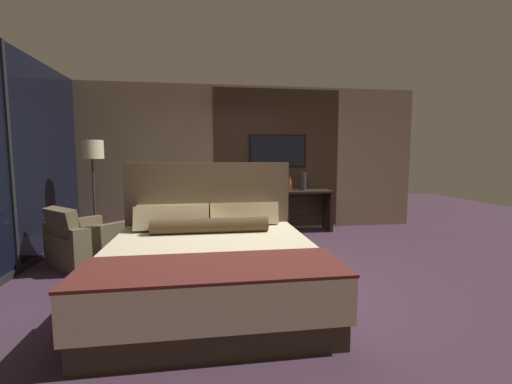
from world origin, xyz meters
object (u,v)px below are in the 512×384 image
at_px(tv, 278,151).
at_px(book, 260,190).
at_px(bed, 211,264).
at_px(armchair_by_window, 86,244).
at_px(floor_lamp, 92,158).
at_px(desk_chair, 267,209).
at_px(vase_tall, 303,181).
at_px(vase_short, 290,183).
at_px(desk, 279,203).

distance_m(tv, book, 0.87).
xyz_separation_m(bed, armchair_by_window, (-1.63, 1.34, -0.08)).
distance_m(tv, floor_lamp, 3.30).
bearing_deg(desk_chair, tv, 73.82).
relative_size(armchair_by_window, vase_tall, 3.36).
bearing_deg(floor_lamp, armchair_by_window, -82.86).
height_order(desk_chair, vase_short, vase_short).
height_order(desk_chair, armchair_by_window, desk_chair).
height_order(desk, book, book).
relative_size(bed, desk, 1.12).
relative_size(bed, vase_short, 8.04).
relative_size(desk, book, 8.90).
relative_size(vase_short, book, 1.24).
xyz_separation_m(tv, floor_lamp, (-3.11, -1.10, -0.14)).
relative_size(tv, floor_lamp, 0.66).
bearing_deg(armchair_by_window, bed, -174.73).
relative_size(tv, desk_chair, 1.28).
distance_m(bed, vase_short, 3.47).
xyz_separation_m(tv, vase_tall, (0.47, -0.18, -0.59)).
bearing_deg(vase_short, desk_chair, -132.22).
distance_m(desk, vase_tall, 0.63).
xyz_separation_m(armchair_by_window, vase_tall, (3.48, 1.65, 0.69)).
distance_m(desk_chair, vase_short, 0.93).
height_order(desk, vase_short, vase_short).
bearing_deg(armchair_by_window, book, -103.79).
bearing_deg(tv, desk_chair, -114.21).
bearing_deg(book, bed, -108.62).
bearing_deg(vase_tall, tv, 158.72).
distance_m(desk, vase_short, 0.45).
relative_size(bed, armchair_by_window, 1.97).
distance_m(desk, desk_chair, 0.66).
bearing_deg(vase_tall, armchair_by_window, -154.58).
height_order(armchair_by_window, vase_short, vase_short).
xyz_separation_m(desk_chair, armchair_by_window, (-2.67, -1.07, -0.24)).
relative_size(bed, tv, 1.99).
bearing_deg(vase_short, floor_lamp, -163.97).
relative_size(desk, tv, 1.77).
bearing_deg(desk_chair, bed, -105.26).
xyz_separation_m(floor_lamp, vase_tall, (3.57, 0.92, -0.46)).
height_order(floor_lamp, vase_tall, floor_lamp).
relative_size(bed, floor_lamp, 1.32).
relative_size(armchair_by_window, book, 5.06).
xyz_separation_m(vase_tall, book, (-0.85, -0.04, -0.15)).
distance_m(vase_short, book, 0.62).
xyz_separation_m(tv, armchair_by_window, (-3.02, -1.84, -1.28)).
height_order(tv, vase_tall, tv).
height_order(desk, desk_chair, desk_chair).
height_order(bed, book, bed).
distance_m(tv, vase_tall, 0.78).
bearing_deg(book, desk, 3.40).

